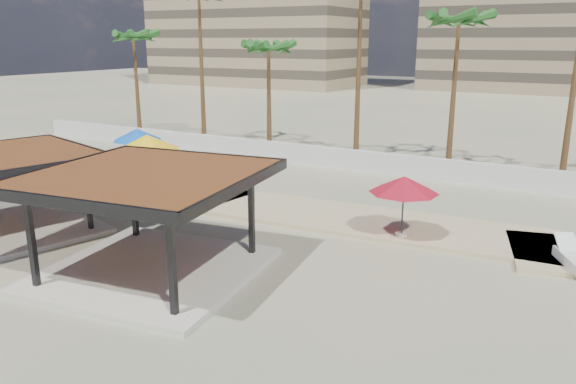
# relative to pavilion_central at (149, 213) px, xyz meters

# --- Properties ---
(ground) EXTENTS (200.00, 200.00, 0.00)m
(ground) POSITION_rel_pavilion_central_xyz_m (1.72, 1.26, -2.06)
(ground) COLOR tan
(ground) RESTS_ON ground
(promenade) EXTENTS (44.45, 7.97, 0.24)m
(promenade) POSITION_rel_pavilion_central_xyz_m (3.72, 8.93, -2.00)
(promenade) COLOR #C6B284
(promenade) RESTS_ON ground
(boundary_wall) EXTENTS (56.00, 0.30, 1.20)m
(boundary_wall) POSITION_rel_pavilion_central_xyz_m (1.72, 17.26, -1.46)
(boundary_wall) COLOR silver
(boundary_wall) RESTS_ON ground
(pavilion_central) EXTENTS (7.65, 7.65, 3.45)m
(pavilion_central) POSITION_rel_pavilion_central_xyz_m (0.00, 0.00, 0.00)
(pavilion_central) COLOR beige
(pavilion_central) RESTS_ON ground
(pavilion_west) EXTENTS (7.84, 7.84, 3.21)m
(pavilion_west) POSITION_rel_pavilion_central_xyz_m (-7.74, 0.27, -0.15)
(pavilion_west) COLOR beige
(pavilion_west) RESTS_ON ground
(umbrella_a) EXTENTS (3.47, 3.47, 2.46)m
(umbrella_a) POSITION_rel_pavilion_central_xyz_m (-10.28, 10.11, 0.23)
(umbrella_a) COLOR beige
(umbrella_a) RESTS_ON promenade
(umbrella_b) EXTENTS (4.06, 4.06, 2.86)m
(umbrella_b) POSITION_rel_pavilion_central_xyz_m (-6.63, 7.06, 0.58)
(umbrella_b) COLOR beige
(umbrella_b) RESTS_ON promenade
(umbrella_c) EXTENTS (3.32, 3.32, 2.34)m
(umbrella_c) POSITION_rel_pavilion_central_xyz_m (6.11, 7.06, 0.13)
(umbrella_c) COLOR beige
(umbrella_c) RESTS_ON promenade
(umbrella_f) EXTENTS (3.36, 3.36, 2.26)m
(umbrella_f) POSITION_rel_pavilion_central_xyz_m (-5.69, 7.12, 0.06)
(umbrella_f) COLOR beige
(umbrella_f) RESTS_ON promenade
(lounger_a) EXTENTS (1.05, 2.41, 0.88)m
(lounger_a) POSITION_rel_pavilion_central_xyz_m (-8.83, 7.12, -1.67)
(lounger_a) COLOR white
(lounger_a) RESTS_ON promenade
(lounger_c) EXTENTS (1.53, 2.19, 0.80)m
(lounger_c) POSITION_rel_pavilion_central_xyz_m (12.03, 7.11, -1.69)
(lounger_c) COLOR white
(lounger_c) RESTS_ON promenade
(palm_a) EXTENTS (3.00, 3.00, 8.49)m
(palm_a) POSITION_rel_pavilion_central_xyz_m (-19.28, 19.56, 5.31)
(palm_a) COLOR brown
(palm_a) RESTS_ON ground
(palm_b) EXTENTS (3.00, 3.00, 11.29)m
(palm_b) POSITION_rel_pavilion_central_xyz_m (-13.28, 19.96, 7.93)
(palm_b) COLOR brown
(palm_b) RESTS_ON ground
(palm_c) EXTENTS (3.00, 3.00, 7.77)m
(palm_c) POSITION_rel_pavilion_central_xyz_m (-7.28, 19.36, 4.63)
(palm_c) COLOR brown
(palm_c) RESTS_ON ground
(palm_e) EXTENTS (3.00, 3.00, 9.32)m
(palm_e) POSITION_rel_pavilion_central_xyz_m (4.72, 19.66, 6.09)
(palm_e) COLOR brown
(palm_e) RESTS_ON ground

